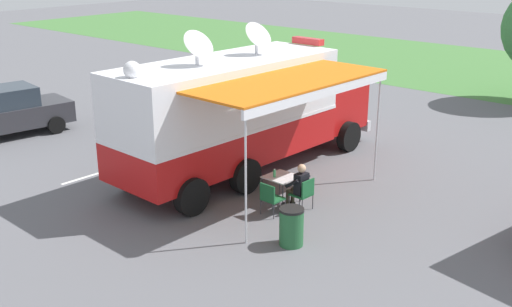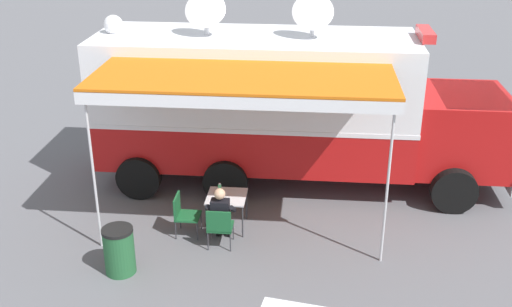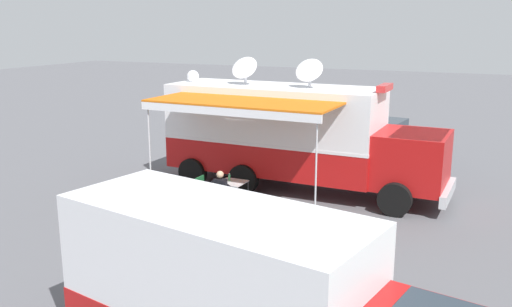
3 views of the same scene
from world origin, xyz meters
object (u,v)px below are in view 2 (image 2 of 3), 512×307
command_truck (287,104)px  folding_chair_beside_table (183,212)px  seated_responder (221,214)px  trash_bin (119,250)px  water_bottle (220,189)px  folding_table (227,198)px  car_behind_truck (353,88)px  car_far_corner (214,51)px  folding_chair_at_table (220,225)px

command_truck → folding_chair_beside_table: (2.66, -2.01, -1.43)m
seated_responder → trash_bin: (1.13, -1.73, -0.20)m
water_bottle → command_truck: bearing=149.4°
folding_table → car_behind_truck: size_ratio=0.19×
folding_table → seated_responder: bearing=-3.9°
water_bottle → car_behind_truck: (-6.95, 3.23, 0.05)m
water_bottle → car_behind_truck: bearing=155.1°
folding_chair_beside_table → car_far_corner: car_far_corner is taller
folding_chair_at_table → seated_responder: bearing=178.6°
water_bottle → car_far_corner: size_ratio=0.05×
command_truck → car_far_corner: 9.41m
folding_chair_beside_table → trash_bin: 1.68m
command_truck → folding_table: bearing=-26.5°
car_far_corner → folding_chair_at_table: bearing=8.0°
water_bottle → trash_bin: 2.49m
water_bottle → seated_responder: size_ratio=0.18×
folding_chair_at_table → car_far_corner: size_ratio=0.20×
folding_chair_beside_table → car_far_corner: (-11.55, -0.89, 0.37)m
command_truck → seated_responder: size_ratio=7.64×
command_truck → car_behind_truck: command_truck is taller
seated_responder → command_truck: bearing=157.7°
folding_table → command_truck: bearing=153.5°
folding_chair_at_table → folding_chair_beside_table: (-0.46, -0.80, 0.00)m
car_far_corner → car_behind_truck: bearing=49.3°
seated_responder → car_far_corner: bearing=-171.8°
command_truck → trash_bin: 5.23m
folding_chair_at_table → trash_bin: trash_bin is taller
command_truck → seated_responder: (2.94, -1.20, -1.30)m
seated_responder → car_far_corner: (-11.83, -1.70, 0.23)m
seated_responder → folding_table: bearing=176.1°
water_bottle → trash_bin: water_bottle is taller
car_behind_truck → folding_table: bearing=-23.6°
folding_chair_at_table → folding_table: bearing=176.7°
folding_chair_at_table → folding_chair_beside_table: bearing=-119.9°
command_truck → water_bottle: bearing=-30.6°
folding_chair_at_table → seated_responder: seated_responder is taller
car_behind_truck → car_far_corner: bearing=-130.7°
water_bottle → car_far_corner: car_far_corner is taller
folding_table → folding_chair_beside_table: (0.34, -0.85, -0.16)m
seated_responder → car_behind_truck: size_ratio=0.29×
command_truck → folding_chair_at_table: size_ratio=10.97×
trash_bin → command_truck: bearing=144.2°
folding_table → seated_responder: 0.61m
trash_bin → car_far_corner: (-12.96, 0.03, 0.42)m
water_bottle → car_far_corner: (-11.10, -1.59, 0.05)m
folding_chair_beside_table → seated_responder: bearing=71.3°
folding_table → car_far_corner: bearing=-171.2°
folding_chair_beside_table → car_behind_truck: bearing=152.0°
seated_responder → car_behind_truck: car_behind_truck is taller
trash_bin → car_far_corner: car_far_corner is taller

